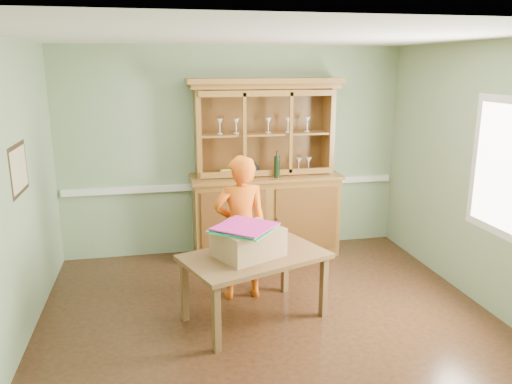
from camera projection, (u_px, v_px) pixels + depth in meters
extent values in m
plane|color=#4C2A18|center=(268.00, 317.00, 5.00)|extent=(4.50, 4.50, 0.00)
plane|color=white|center=(270.00, 36.00, 4.33)|extent=(4.50, 4.50, 0.00)
plane|color=gray|center=(234.00, 151.00, 6.56)|extent=(4.50, 0.00, 4.50)
plane|color=gray|center=(11.00, 199.00, 4.22)|extent=(0.00, 4.00, 4.00)
plane|color=gray|center=(483.00, 176.00, 5.11)|extent=(0.00, 4.00, 4.00)
plane|color=gray|center=(352.00, 270.00, 2.77)|extent=(4.50, 0.00, 4.50)
cube|color=white|center=(235.00, 185.00, 6.65)|extent=(4.41, 0.05, 0.08)
cube|color=#311E13|center=(19.00, 169.00, 4.46)|extent=(0.03, 0.60, 0.46)
cube|color=#BDB58A|center=(20.00, 169.00, 4.46)|extent=(0.01, 0.52, 0.38)
cube|color=white|center=(502.00, 168.00, 4.78)|extent=(0.03, 0.96, 1.36)
cube|color=white|center=(502.00, 168.00, 4.78)|extent=(0.01, 0.80, 1.20)
cube|color=brown|center=(265.00, 216.00, 6.57)|extent=(1.87, 0.57, 1.04)
cube|color=brown|center=(266.00, 176.00, 6.42)|extent=(1.93, 0.63, 0.04)
cube|color=brown|center=(261.00, 130.00, 6.55)|extent=(1.77, 0.04, 1.09)
cube|color=brown|center=(198.00, 133.00, 6.21)|extent=(0.06, 0.40, 1.09)
cube|color=brown|center=(328.00, 130.00, 6.54)|extent=(0.06, 0.40, 1.09)
cube|color=brown|center=(264.00, 86.00, 6.23)|extent=(1.87, 0.46, 0.06)
cube|color=brown|center=(265.00, 81.00, 6.20)|extent=(1.95, 0.50, 0.06)
cube|color=brown|center=(264.00, 134.00, 6.38)|extent=(1.64, 0.34, 0.03)
imported|color=#B2B2B7|center=(252.00, 166.00, 6.46)|extent=(0.19, 0.19, 0.20)
imported|color=gold|center=(229.00, 173.00, 6.41)|extent=(0.22, 0.22, 0.06)
cylinder|color=black|center=(277.00, 164.00, 6.23)|extent=(0.07, 0.07, 0.33)
cube|color=brown|center=(255.00, 257.00, 4.83)|extent=(1.55, 1.23, 0.04)
cube|color=brown|center=(216.00, 319.00, 4.33)|extent=(0.08, 0.08, 0.63)
cube|color=brown|center=(185.00, 290.00, 4.88)|extent=(0.08, 0.08, 0.63)
cube|color=brown|center=(324.00, 287.00, 4.96)|extent=(0.08, 0.08, 0.63)
cube|color=brown|center=(285.00, 265.00, 5.50)|extent=(0.08, 0.08, 0.63)
cube|color=tan|center=(248.00, 242.00, 4.77)|extent=(0.73, 0.68, 0.27)
cube|color=#39C262|center=(244.00, 229.00, 4.70)|extent=(0.69, 0.69, 0.01)
cube|color=#31E9EA|center=(244.00, 228.00, 4.70)|extent=(0.69, 0.69, 0.01)
cube|color=pink|center=(244.00, 227.00, 4.70)|extent=(0.69, 0.69, 0.01)
cube|color=#D32068|center=(244.00, 226.00, 4.70)|extent=(0.69, 0.69, 0.01)
cube|color=#CE1F8A|center=(244.00, 225.00, 4.69)|extent=(0.69, 0.69, 0.01)
imported|color=#E75B0E|center=(241.00, 228.00, 5.27)|extent=(0.58, 0.39, 1.57)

